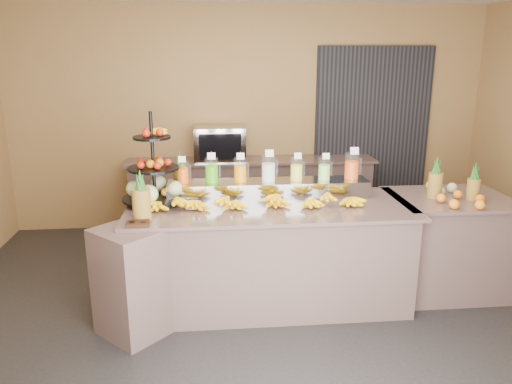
{
  "coord_description": "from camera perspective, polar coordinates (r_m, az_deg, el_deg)",
  "views": [
    {
      "loc": [
        -0.52,
        -3.84,
        2.23
      ],
      "look_at": [
        -0.13,
        0.3,
        1.06
      ],
      "focal_mm": 35.0,
      "sensor_mm": 36.0,
      "label": 1
    }
  ],
  "objects": [
    {
      "name": "juice_pitcher_orange_c",
      "position": [
        4.73,
        10.88,
        2.76
      ],
      "size": [
        0.13,
        0.14,
        0.32
      ],
      "color": "silver",
      "rests_on": "pitcher_tray"
    },
    {
      "name": "banana_heap",
      "position": [
        4.32,
        -0.14,
        -0.81
      ],
      "size": [
        1.86,
        0.17,
        0.15
      ],
      "color": "yellow",
      "rests_on": "buffet_counter"
    },
    {
      "name": "oven_warmer",
      "position": [
        6.19,
        -4.17,
        5.57
      ],
      "size": [
        0.63,
        0.44,
        0.42
      ],
      "primitive_type": "cube",
      "rotation": [
        0.0,
        0.0,
        -0.01
      ],
      "color": "gray",
      "rests_on": "back_ledge"
    },
    {
      "name": "buffet_counter",
      "position": [
        4.48,
        0.18,
        -7.42
      ],
      "size": [
        2.75,
        1.25,
        0.93
      ],
      "color": "gray",
      "rests_on": "ground"
    },
    {
      "name": "juice_pitcher_lime",
      "position": [
        4.67,
        7.8,
        2.51
      ],
      "size": [
        0.11,
        0.12,
        0.27
      ],
      "color": "silver",
      "rests_on": "pitcher_tray"
    },
    {
      "name": "pineapple_left_a",
      "position": [
        4.07,
        -12.96,
        -1.01
      ],
      "size": [
        0.15,
        0.15,
        0.41
      ],
      "rotation": [
        0.0,
        0.0,
        -0.43
      ],
      "color": "brown",
      "rests_on": "buffet_counter"
    },
    {
      "name": "fruit_stand",
      "position": [
        4.48,
        -11.11,
        1.38
      ],
      "size": [
        0.73,
        0.73,
        0.81
      ],
      "rotation": [
        0.0,
        0.0,
        0.33
      ],
      "color": "black",
      "rests_on": "buffet_counter"
    },
    {
      "name": "right_counter",
      "position": [
        5.1,
        20.86,
        -5.53
      ],
      "size": [
        1.08,
        0.88,
        0.93
      ],
      "color": "gray",
      "rests_on": "ground"
    },
    {
      "name": "juice_pitcher_milk",
      "position": [
        4.57,
        1.44,
        2.57
      ],
      "size": [
        0.13,
        0.13,
        0.31
      ],
      "color": "silver",
      "rests_on": "pitcher_tray"
    },
    {
      "name": "room_envelope",
      "position": [
        4.69,
        3.3,
        11.42
      ],
      "size": [
        6.04,
        5.02,
        2.82
      ],
      "color": "olive",
      "rests_on": "ground"
    },
    {
      "name": "condiment_caddy",
      "position": [
        3.98,
        -13.36,
        -3.54
      ],
      "size": [
        0.18,
        0.14,
        0.03
      ],
      "primitive_type": "cube",
      "rotation": [
        0.0,
        0.0,
        0.04
      ],
      "color": "black",
      "rests_on": "buffet_counter"
    },
    {
      "name": "pitcher_tray",
      "position": [
        4.62,
        1.43,
        0.38
      ],
      "size": [
        1.85,
        0.3,
        0.15
      ],
      "primitive_type": "cube",
      "color": "gray",
      "rests_on": "buffet_counter"
    },
    {
      "name": "juice_pitcher_orange_b",
      "position": [
        4.55,
        -1.81,
        2.39
      ],
      "size": [
        0.12,
        0.12,
        0.29
      ],
      "color": "silver",
      "rests_on": "pitcher_tray"
    },
    {
      "name": "ground",
      "position": [
        4.47,
        2.02,
        -14.16
      ],
      "size": [
        6.0,
        6.0,
        0.0
      ],
      "primitive_type": "plane",
      "color": "black",
      "rests_on": "ground"
    },
    {
      "name": "juice_pitcher_lemon",
      "position": [
        4.61,
        4.65,
        2.49
      ],
      "size": [
        0.12,
        0.12,
        0.28
      ],
      "color": "silver",
      "rests_on": "pitcher_tray"
    },
    {
      "name": "back_ledge",
      "position": [
        6.36,
        -0.54,
        -0.31
      ],
      "size": [
        3.1,
        0.55,
        0.93
      ],
      "color": "gray",
      "rests_on": "ground"
    },
    {
      "name": "right_fruit_pile",
      "position": [
        4.81,
        21.95,
        -0.17
      ],
      "size": [
        0.44,
        0.42,
        0.23
      ],
      "color": "brown",
      "rests_on": "right_counter"
    },
    {
      "name": "pineapple_left_b",
      "position": [
        4.79,
        -8.64,
        1.72
      ],
      "size": [
        0.13,
        0.13,
        0.41
      ],
      "rotation": [
        0.0,
        0.0,
        -0.21
      ],
      "color": "brown",
      "rests_on": "buffet_counter"
    },
    {
      "name": "juice_pitcher_orange_a",
      "position": [
        4.55,
        -8.36,
        2.13
      ],
      "size": [
        0.11,
        0.11,
        0.27
      ],
      "color": "silver",
      "rests_on": "pitcher_tray"
    },
    {
      "name": "juice_pitcher_green",
      "position": [
        4.54,
        -5.09,
        2.34
      ],
      "size": [
        0.12,
        0.13,
        0.3
      ],
      "color": "silver",
      "rests_on": "pitcher_tray"
    }
  ]
}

